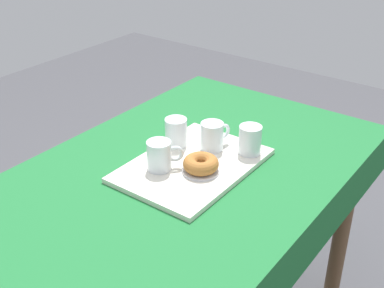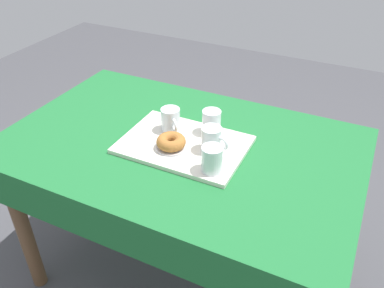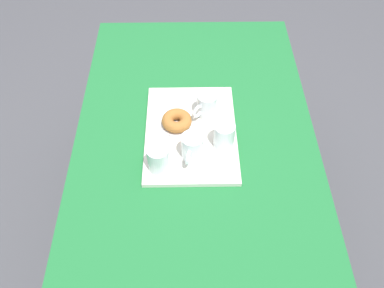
{
  "view_description": "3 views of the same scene",
  "coord_description": "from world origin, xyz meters",
  "px_view_note": "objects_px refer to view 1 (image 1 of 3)",
  "views": [
    {
      "loc": [
        1.06,
        0.82,
        1.6
      ],
      "look_at": [
        -0.06,
        -0.01,
        0.84
      ],
      "focal_mm": 47.07,
      "sensor_mm": 36.0,
      "label": 1
    },
    {
      "loc": [
        -0.6,
        1.13,
        1.64
      ],
      "look_at": [
        -0.08,
        0.05,
        0.82
      ],
      "focal_mm": 37.41,
      "sensor_mm": 36.0,
      "label": 2
    },
    {
      "loc": [
        -1.03,
        0.03,
        1.92
      ],
      "look_at": [
        -0.1,
        0.01,
        0.81
      ],
      "focal_mm": 38.72,
      "sensor_mm": 36.0,
      "label": 3
    }
  ],
  "objects_px": {
    "dining_table": "(184,199)",
    "sugar_donut_left": "(202,163)",
    "water_glass_near": "(250,141)",
    "tea_mug_right": "(160,156)",
    "serving_tray": "(192,165)",
    "tea_mug_left": "(212,137)",
    "donut_plate_left": "(202,170)",
    "water_glass_far": "(176,133)"
  },
  "relations": [
    {
      "from": "water_glass_far",
      "to": "sugar_donut_left",
      "type": "height_order",
      "value": "water_glass_far"
    },
    {
      "from": "tea_mug_left",
      "to": "dining_table",
      "type": "bearing_deg",
      "value": -5.58
    },
    {
      "from": "dining_table",
      "to": "water_glass_near",
      "type": "bearing_deg",
      "value": 146.31
    },
    {
      "from": "dining_table",
      "to": "water_glass_far",
      "type": "relative_size",
      "value": 14.45
    },
    {
      "from": "tea_mug_right",
      "to": "sugar_donut_left",
      "type": "xyz_separation_m",
      "value": [
        -0.06,
        0.11,
        -0.02
      ]
    },
    {
      "from": "water_glass_far",
      "to": "tea_mug_right",
      "type": "bearing_deg",
      "value": 20.17
    },
    {
      "from": "tea_mug_right",
      "to": "donut_plate_left",
      "type": "bearing_deg",
      "value": 120.38
    },
    {
      "from": "serving_tray",
      "to": "tea_mug_right",
      "type": "bearing_deg",
      "value": -34.43
    },
    {
      "from": "water_glass_near",
      "to": "tea_mug_right",
      "type": "bearing_deg",
      "value": -34.04
    },
    {
      "from": "water_glass_far",
      "to": "donut_plate_left",
      "type": "bearing_deg",
      "value": 62.69
    },
    {
      "from": "water_glass_far",
      "to": "donut_plate_left",
      "type": "height_order",
      "value": "water_glass_far"
    },
    {
      "from": "dining_table",
      "to": "sugar_donut_left",
      "type": "relative_size",
      "value": 12.51
    },
    {
      "from": "donut_plate_left",
      "to": "sugar_donut_left",
      "type": "bearing_deg",
      "value": 0.0
    },
    {
      "from": "water_glass_near",
      "to": "sugar_donut_left",
      "type": "relative_size",
      "value": 0.87
    },
    {
      "from": "tea_mug_left",
      "to": "sugar_donut_left",
      "type": "xyz_separation_m",
      "value": [
        0.14,
        0.05,
        -0.02
      ]
    },
    {
      "from": "dining_table",
      "to": "water_glass_far",
      "type": "xyz_separation_m",
      "value": [
        -0.09,
        -0.1,
        0.17
      ]
    },
    {
      "from": "serving_tray",
      "to": "donut_plate_left",
      "type": "height_order",
      "value": "donut_plate_left"
    },
    {
      "from": "tea_mug_right",
      "to": "water_glass_near",
      "type": "xyz_separation_m",
      "value": [
        -0.25,
        0.17,
        -0.0
      ]
    },
    {
      "from": "dining_table",
      "to": "serving_tray",
      "type": "relative_size",
      "value": 2.93
    },
    {
      "from": "donut_plate_left",
      "to": "tea_mug_right",
      "type": "bearing_deg",
      "value": -59.62
    },
    {
      "from": "dining_table",
      "to": "tea_mug_left",
      "type": "xyz_separation_m",
      "value": [
        -0.14,
        0.01,
        0.17
      ]
    },
    {
      "from": "tea_mug_right",
      "to": "water_glass_near",
      "type": "bearing_deg",
      "value": 145.96
    },
    {
      "from": "serving_tray",
      "to": "sugar_donut_left",
      "type": "height_order",
      "value": "sugar_donut_left"
    },
    {
      "from": "tea_mug_left",
      "to": "sugar_donut_left",
      "type": "height_order",
      "value": "tea_mug_left"
    },
    {
      "from": "tea_mug_right",
      "to": "serving_tray",
      "type": "bearing_deg",
      "value": 145.57
    },
    {
      "from": "dining_table",
      "to": "serving_tray",
      "type": "bearing_deg",
      "value": 147.15
    },
    {
      "from": "serving_tray",
      "to": "dining_table",
      "type": "bearing_deg",
      "value": -32.85
    },
    {
      "from": "dining_table",
      "to": "sugar_donut_left",
      "type": "xyz_separation_m",
      "value": [
        -0.0,
        0.07,
        0.16
      ]
    },
    {
      "from": "tea_mug_right",
      "to": "water_glass_far",
      "type": "relative_size",
      "value": 1.02
    },
    {
      "from": "serving_tray",
      "to": "water_glass_far",
      "type": "distance_m",
      "value": 0.14
    },
    {
      "from": "water_glass_far",
      "to": "sugar_donut_left",
      "type": "xyz_separation_m",
      "value": [
        0.09,
        0.17,
        -0.01
      ]
    },
    {
      "from": "donut_plate_left",
      "to": "sugar_donut_left",
      "type": "distance_m",
      "value": 0.02
    },
    {
      "from": "serving_tray",
      "to": "tea_mug_left",
      "type": "bearing_deg",
      "value": -178.41
    },
    {
      "from": "serving_tray",
      "to": "donut_plate_left",
      "type": "bearing_deg",
      "value": 66.53
    },
    {
      "from": "serving_tray",
      "to": "sugar_donut_left",
      "type": "distance_m",
      "value": 0.07
    },
    {
      "from": "serving_tray",
      "to": "water_glass_far",
      "type": "bearing_deg",
      "value": -118.94
    },
    {
      "from": "tea_mug_left",
      "to": "donut_plate_left",
      "type": "bearing_deg",
      "value": 21.7
    },
    {
      "from": "water_glass_far",
      "to": "tea_mug_left",
      "type": "bearing_deg",
      "value": 114.27
    },
    {
      "from": "tea_mug_left",
      "to": "water_glass_near",
      "type": "xyz_separation_m",
      "value": [
        -0.05,
        0.11,
        -0.0
      ]
    },
    {
      "from": "sugar_donut_left",
      "to": "donut_plate_left",
      "type": "bearing_deg",
      "value": 0.0
    },
    {
      "from": "serving_tray",
      "to": "tea_mug_left",
      "type": "relative_size",
      "value": 4.15
    },
    {
      "from": "tea_mug_left",
      "to": "tea_mug_right",
      "type": "bearing_deg",
      "value": -15.7
    }
  ]
}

